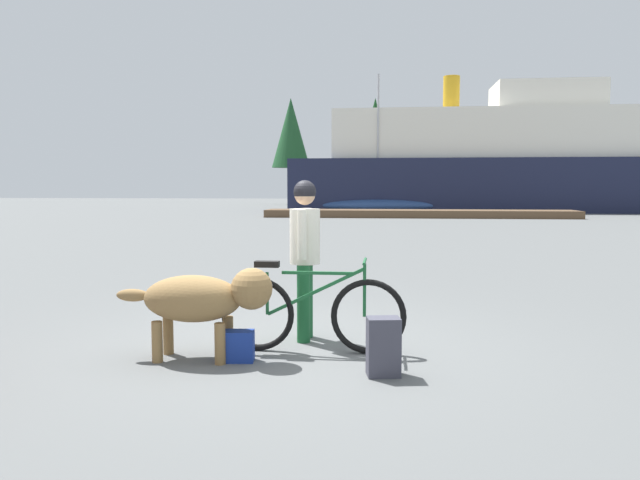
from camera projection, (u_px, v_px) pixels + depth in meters
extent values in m
plane|color=#595B5B|center=(286.00, 347.00, 6.18)|extent=(160.00, 160.00, 0.00)
torus|color=black|center=(368.00, 317.00, 5.88)|extent=(0.74, 0.06, 0.74)
torus|color=black|center=(257.00, 314.00, 6.00)|extent=(0.74, 0.06, 0.74)
cube|color=#19592D|center=(317.00, 273.00, 5.90)|extent=(0.70, 0.03, 0.03)
cube|color=#19592D|center=(315.00, 292.00, 5.92)|extent=(0.95, 0.03, 0.49)
cylinder|color=#19592D|center=(267.00, 293.00, 5.97)|extent=(0.03, 0.03, 0.42)
cylinder|color=#19592D|center=(365.00, 290.00, 5.86)|extent=(0.03, 0.03, 0.52)
cube|color=black|center=(267.00, 264.00, 5.95)|extent=(0.24, 0.10, 0.06)
cylinder|color=#19592D|center=(365.00, 261.00, 5.84)|extent=(0.03, 0.44, 0.03)
cube|color=slate|center=(255.00, 284.00, 5.98)|extent=(0.36, 0.14, 0.02)
cylinder|color=#19592D|center=(306.00, 300.00, 6.54)|extent=(0.14, 0.14, 0.82)
cylinder|color=#19592D|center=(304.00, 304.00, 6.33)|extent=(0.14, 0.14, 0.82)
cylinder|color=silver|center=(305.00, 236.00, 6.37)|extent=(0.32, 0.32, 0.58)
cylinder|color=silver|center=(308.00, 232.00, 6.59)|extent=(0.09, 0.09, 0.51)
cylinder|color=silver|center=(302.00, 235.00, 6.15)|extent=(0.09, 0.09, 0.51)
sphere|color=tan|center=(305.00, 194.00, 6.34)|extent=(0.22, 0.22, 0.22)
sphere|color=black|center=(305.00, 192.00, 6.33)|extent=(0.24, 0.24, 0.24)
ellipsoid|color=olive|center=(193.00, 299.00, 5.69)|extent=(0.93, 0.52, 0.44)
sphere|color=olive|center=(252.00, 289.00, 5.62)|extent=(0.39, 0.39, 0.39)
ellipsoid|color=olive|center=(133.00, 295.00, 5.75)|extent=(0.32, 0.12, 0.12)
cylinder|color=olive|center=(228.00, 336.00, 5.83)|extent=(0.10, 0.10, 0.38)
cylinder|color=olive|center=(220.00, 344.00, 5.55)|extent=(0.10, 0.10, 0.38)
cylinder|color=olive|center=(168.00, 334.00, 5.90)|extent=(0.10, 0.10, 0.38)
cylinder|color=olive|center=(157.00, 342.00, 5.61)|extent=(0.10, 0.10, 0.38)
cube|color=#3F3F4C|center=(383.00, 347.00, 5.21)|extent=(0.31, 0.24, 0.51)
cube|color=navy|center=(237.00, 346.00, 5.65)|extent=(0.34, 0.21, 0.29)
cube|color=brown|center=(419.00, 214.00, 32.65)|extent=(16.53, 2.36, 0.40)
cube|color=#191E38|center=(500.00, 186.00, 40.93)|extent=(27.93, 7.29, 3.46)
cube|color=silver|center=(501.00, 136.00, 40.64)|extent=(22.34, 6.12, 3.20)
cube|color=silver|center=(546.00, 97.00, 40.11)|extent=(6.70, 4.37, 1.80)
cylinder|color=#BF8C19|center=(451.00, 94.00, 40.76)|extent=(1.10, 1.10, 2.40)
ellipsoid|color=navy|center=(377.00, 206.00, 38.85)|extent=(7.94, 2.22, 0.90)
cylinder|color=#B2B2B7|center=(378.00, 137.00, 38.47)|extent=(0.14, 0.14, 7.84)
cylinder|color=#B2B2B7|center=(359.00, 180.00, 38.84)|extent=(3.57, 0.10, 0.10)
cylinder|color=#4C331E|center=(291.00, 186.00, 56.89)|extent=(0.45, 0.45, 3.46)
cone|color=#1E4C28|center=(291.00, 133.00, 56.46)|extent=(3.58, 3.58, 6.43)
cylinder|color=#4C331E|center=(375.00, 191.00, 53.60)|extent=(0.32, 0.32, 2.62)
cone|color=#19471E|center=(375.00, 137.00, 53.19)|extent=(3.60, 3.60, 6.79)
cylinder|color=#4C331E|center=(563.00, 194.00, 53.88)|extent=(0.33, 0.33, 2.06)
cone|color=#1E4C28|center=(565.00, 140.00, 53.47)|extent=(3.04, 3.04, 7.38)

